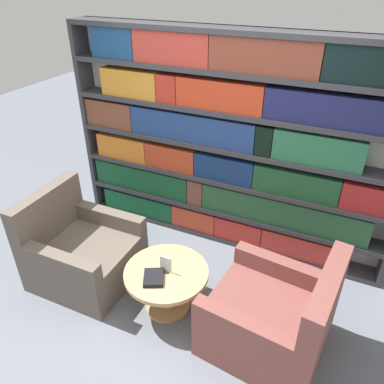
{
  "coord_description": "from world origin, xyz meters",
  "views": [
    {
      "loc": [
        1.16,
        -1.94,
        2.75
      ],
      "look_at": [
        -0.07,
        0.73,
        0.96
      ],
      "focal_mm": 35.0,
      "sensor_mm": 36.0,
      "label": 1
    }
  ],
  "objects": [
    {
      "name": "coffee_table",
      "position": [
        -0.07,
        0.19,
        0.32
      ],
      "size": [
        0.75,
        0.75,
        0.44
      ],
      "color": "tan",
      "rests_on": "ground_plane"
    },
    {
      "name": "stray_book",
      "position": [
        -0.13,
        0.05,
        0.46
      ],
      "size": [
        0.24,
        0.26,
        0.04
      ],
      "color": "black",
      "rests_on": "coffee_table"
    },
    {
      "name": "table_sign",
      "position": [
        -0.07,
        0.19,
        0.51
      ],
      "size": [
        0.11,
        0.06,
        0.16
      ],
      "color": "black",
      "rests_on": "coffee_table"
    },
    {
      "name": "bookshelf",
      "position": [
        -0.02,
        1.44,
        1.14
      ],
      "size": [
        3.47,
        0.3,
        2.29
      ],
      "color": "silver",
      "rests_on": "ground_plane"
    },
    {
      "name": "armchair_right",
      "position": [
        0.9,
        0.2,
        0.3
      ],
      "size": [
        1.01,
        0.97,
        0.93
      ],
      "rotation": [
        0.0,
        0.0,
        -1.68
      ],
      "color": "brown",
      "rests_on": "ground_plane"
    },
    {
      "name": "ground_plane",
      "position": [
        0.0,
        0.0,
        0.0
      ],
      "size": [
        14.0,
        14.0,
        0.0
      ],
      "primitive_type": "plane",
      "color": "slate"
    },
    {
      "name": "armchair_left",
      "position": [
        -1.05,
        0.2,
        0.3
      ],
      "size": [
        0.93,
        0.88,
        0.93
      ],
      "rotation": [
        0.0,
        0.0,
        1.58
      ],
      "color": "brown",
      "rests_on": "ground_plane"
    }
  ]
}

